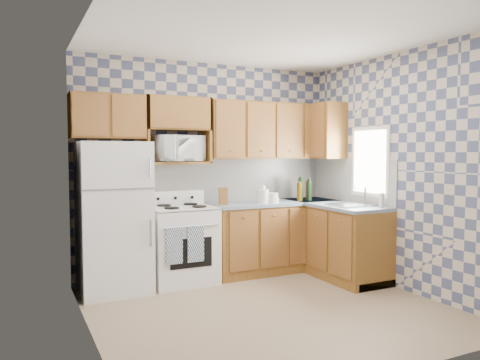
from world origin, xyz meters
The scene contains 30 objects.
floor centered at (0.00, 0.00, 0.00)m, with size 3.40×3.40×0.00m, color #8B755A.
back_wall centered at (0.00, 1.60, 1.35)m, with size 3.40×0.02×2.70m, color #4C547A.
right_wall centered at (1.70, 0.00, 1.35)m, with size 0.02×3.20×2.70m, color #4C547A.
backsplash_back centered at (0.40, 1.59, 1.20)m, with size 2.60×0.01×0.56m, color white.
backsplash_right centered at (1.69, 0.80, 1.20)m, with size 0.01×1.60×0.56m, color white.
refrigerator centered at (-1.27, 1.25, 0.84)m, with size 0.75×0.70×1.68m, color white.
stove_body centered at (-0.47, 1.28, 0.45)m, with size 0.76×0.65×0.90m, color white.
cooktop centered at (-0.47, 1.28, 0.91)m, with size 0.76×0.65×0.03m, color silver.
backguard centered at (-0.47, 1.55, 1.00)m, with size 0.76×0.08×0.17m, color white.
dish_towel_left centered at (-0.68, 0.93, 0.52)m, with size 0.19×0.03×0.41m, color navy.
dish_towel_right centered at (-0.42, 0.93, 0.52)m, with size 0.19×0.03×0.41m, color navy.
base_cabinets_back centered at (0.82, 1.30, 0.44)m, with size 1.75×0.60×0.88m, color brown.
base_cabinets_right centered at (1.40, 0.80, 0.44)m, with size 0.60×1.60×0.88m, color brown.
countertop_back centered at (0.82, 1.30, 0.90)m, with size 1.77×0.63×0.04m, color slate.
countertop_right centered at (1.40, 0.80, 0.90)m, with size 0.63×1.60×0.04m, color slate.
upper_cabinets_back centered at (0.82, 1.44, 1.85)m, with size 1.75×0.33×0.74m, color brown.
upper_cabinets_fridge centered at (-1.29, 1.44, 1.97)m, with size 0.82×0.33×0.50m, color brown.
upper_cabinets_right centered at (1.53, 1.25, 1.85)m, with size 0.33×0.70×0.74m, color brown.
microwave_shelf centered at (-0.47, 1.44, 1.44)m, with size 0.80×0.33×0.03m, color brown.
microwave centered at (-0.47, 1.44, 1.61)m, with size 0.58×0.39×0.32m, color white.
sink centered at (1.40, 0.45, 0.93)m, with size 0.48×0.40×0.03m, color #B7B7BC.
window centered at (1.69, 0.45, 1.45)m, with size 0.02×0.66×0.86m, color white.
bottle_0 centered at (1.19, 1.24, 1.07)m, with size 0.07×0.07×0.30m, color black.
bottle_1 centered at (1.29, 1.18, 1.06)m, with size 0.07×0.07×0.28m, color black.
bottle_2 centered at (1.34, 1.28, 1.05)m, with size 0.07×0.07×0.26m, color #4C3107.
bottle_3 centered at (1.12, 1.16, 1.04)m, with size 0.07×0.07×0.24m, color #4C3107.
knife_block centered at (0.05, 1.22, 1.03)m, with size 0.10×0.10×0.21m, color brown.
electric_kettle centered at (0.57, 1.14, 1.01)m, with size 0.14×0.14×0.18m, color white.
food_containers centered at (0.69, 1.14, 0.98)m, with size 0.19×0.19×0.13m, color beige, non-canonical shape.
soap_bottle centered at (1.60, 0.14, 1.01)m, with size 0.06×0.06×0.17m, color beige.
Camera 1 is at (-2.28, -4.01, 1.57)m, focal length 35.00 mm.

